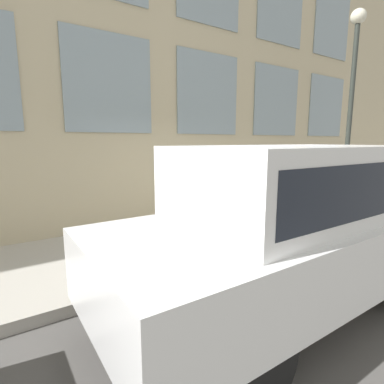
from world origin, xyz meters
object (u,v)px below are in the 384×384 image
(fire_hydrant, at_px, (213,223))
(parked_truck_white_near, at_px, (290,218))
(street_lamp, at_px, (352,88))
(person, at_px, (170,208))

(fire_hydrant, xyz_separation_m, parked_truck_white_near, (-1.75, 0.26, 0.51))
(parked_truck_white_near, bearing_deg, street_lamp, -66.34)
(street_lamp, bearing_deg, parked_truck_white_near, 113.66)
(fire_hydrant, relative_size, street_lamp, 0.17)
(person, distance_m, street_lamp, 5.90)
(fire_hydrant, height_order, parked_truck_white_near, parked_truck_white_near)
(person, distance_m, parked_truck_white_near, 2.07)
(person, relative_size, street_lamp, 0.25)
(fire_hydrant, distance_m, person, 0.79)
(parked_truck_white_near, xyz_separation_m, street_lamp, (2.18, -4.98, 2.17))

